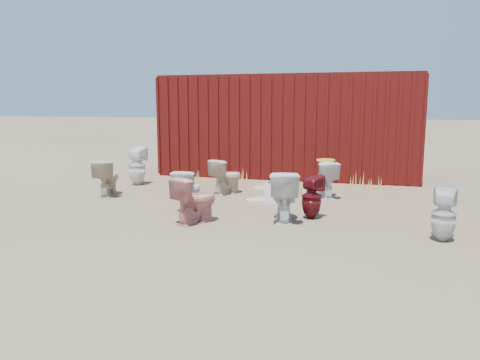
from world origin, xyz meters
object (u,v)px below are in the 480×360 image
(toilet_front_a, at_px, (188,190))
(toilet_back_beige_left, at_px, (107,177))
(toilet_back_e, at_px, (444,215))
(toilet_front_maroon, at_px, (312,197))
(toilet_back_a, at_px, (137,166))
(loose_tank, at_px, (279,192))
(toilet_front_c, at_px, (284,196))
(toilet_back_beige_right, at_px, (227,176))
(toilet_front_pink, at_px, (195,200))
(shipping_container, at_px, (290,126))
(toilet_back_yellowlid, at_px, (325,179))

(toilet_front_a, relative_size, toilet_back_beige_left, 0.95)
(toilet_front_a, distance_m, toilet_back_e, 3.89)
(toilet_back_e, bearing_deg, toilet_front_maroon, -12.37)
(toilet_back_a, relative_size, toilet_back_beige_left, 1.17)
(toilet_back_a, relative_size, loose_tank, 1.64)
(toilet_back_beige_left, bearing_deg, toilet_front_maroon, 154.60)
(toilet_front_c, bearing_deg, toilet_back_beige_right, -63.39)
(toilet_front_a, height_order, toilet_front_pink, toilet_front_pink)
(toilet_front_c, height_order, toilet_front_maroon, toilet_front_c)
(toilet_front_a, height_order, toilet_front_maroon, toilet_front_maroon)
(shipping_container, xyz_separation_m, loose_tank, (0.42, -3.52, -1.02))
(toilet_front_a, xyz_separation_m, toilet_back_beige_right, (0.21, 1.48, 0.01))
(toilet_front_maroon, relative_size, toilet_back_beige_left, 0.95)
(toilet_front_a, relative_size, toilet_back_a, 0.81)
(shipping_container, xyz_separation_m, toilet_back_e, (2.88, -5.31, -0.86))
(toilet_back_beige_left, bearing_deg, toilet_front_a, 146.08)
(toilet_back_beige_left, distance_m, toilet_back_e, 5.92)
(toilet_front_pink, relative_size, toilet_back_yellowlid, 1.01)
(toilet_front_pink, bearing_deg, toilet_back_beige_right, -53.97)
(shipping_container, relative_size, toilet_front_maroon, 8.99)
(toilet_back_beige_right, bearing_deg, toilet_back_e, 174.73)
(shipping_container, xyz_separation_m, toilet_front_maroon, (1.12, -4.58, -0.87))
(toilet_front_maroon, relative_size, loose_tank, 1.33)
(shipping_container, height_order, loose_tank, shipping_container)
(toilet_front_pink, bearing_deg, toilet_back_yellowlid, -93.32)
(toilet_front_pink, distance_m, toilet_back_e, 3.37)
(toilet_back_beige_left, height_order, toilet_back_yellowlid, toilet_back_beige_left)
(toilet_front_maroon, xyz_separation_m, toilet_back_beige_left, (-3.97, 0.77, 0.02))
(shipping_container, bearing_deg, toilet_front_a, -101.58)
(toilet_back_beige_left, relative_size, loose_tank, 1.40)
(toilet_front_a, height_order, toilet_back_yellowlid, toilet_back_yellowlid)
(toilet_front_pink, relative_size, toilet_front_c, 0.91)
(toilet_front_pink, distance_m, toilet_back_beige_left, 2.79)
(toilet_front_pink, distance_m, toilet_back_beige_right, 2.29)
(toilet_front_c, bearing_deg, toilet_back_e, 154.67)
(toilet_front_pink, xyz_separation_m, toilet_front_maroon, (1.61, 0.71, -0.01))
(toilet_front_c, xyz_separation_m, toilet_back_e, (2.15, -0.50, -0.04))
(toilet_front_a, height_order, loose_tank, toilet_front_a)
(toilet_back_a, xyz_separation_m, toilet_back_beige_left, (0.03, -1.25, -0.06))
(toilet_front_c, relative_size, loose_tank, 1.52)
(shipping_container, height_order, toilet_back_yellowlid, shipping_container)
(toilet_back_a, distance_m, toilet_back_e, 6.38)
(toilet_back_yellowlid, bearing_deg, toilet_front_pink, 36.50)
(shipping_container, xyz_separation_m, toilet_front_pink, (-0.48, -5.29, -0.85))
(toilet_back_yellowlid, bearing_deg, toilet_back_beige_left, -5.98)
(toilet_back_yellowlid, height_order, toilet_back_e, same)
(toilet_front_pink, bearing_deg, toilet_front_c, -128.24)
(toilet_front_c, xyz_separation_m, toilet_front_maroon, (0.39, 0.23, -0.05))
(toilet_back_beige_left, height_order, toilet_back_e, toilet_back_beige_left)
(toilet_back_e, bearing_deg, toilet_front_pink, 9.94)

